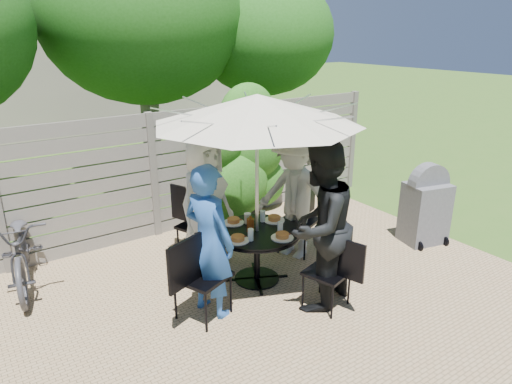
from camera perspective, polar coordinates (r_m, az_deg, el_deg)
backyard_envelope at (r=13.51m, az=-25.23°, el=16.55°), size 60.00×60.00×5.00m
patio_table at (r=5.51m, az=0.12°, el=-6.75°), size 1.30×1.30×0.67m
umbrella at (r=5.00m, az=0.13°, el=10.28°), size 2.97×2.97×2.27m
chair_back at (r=6.15m, az=-7.16°, el=-5.76°), size 0.61×0.75×0.98m
person_back at (r=5.85m, az=-6.41°, el=-1.16°), size 0.96×0.78×1.71m
chair_left at (r=4.95m, az=-6.75°, el=-12.43°), size 0.77×0.63×1.00m
person_left at (r=4.77m, az=-5.88°, el=-6.22°), size 0.58×0.71×1.69m
chair_front at (r=5.16m, az=8.91°, el=-11.55°), size 0.53×0.67×0.88m
person_front at (r=4.90m, az=7.94°, el=-4.31°), size 1.10×0.97×1.88m
chair_right at (r=6.31m, az=5.38°, el=-5.06°), size 0.73×0.61×0.96m
person_right at (r=5.99m, az=4.88°, el=-0.53°), size 0.96×1.26×1.72m
plate_back at (r=5.62m, az=-2.83°, el=-3.68°), size 0.26×0.26×0.06m
plate_left at (r=5.15m, az=-2.29°, el=-5.89°), size 0.26×0.26×0.06m
plate_front at (r=5.22m, az=3.30°, el=-5.55°), size 0.26×0.26×0.06m
plate_right at (r=5.68m, az=2.30°, el=-3.39°), size 0.26×0.26×0.06m
glass_left at (r=5.15m, az=-0.68°, el=-5.36°), size 0.07×0.07×0.14m
glass_front at (r=5.33m, az=3.04°, el=-4.45°), size 0.07×0.07×0.14m
glass_right at (r=5.64m, az=0.84°, el=-3.04°), size 0.07×0.07×0.14m
syrup_jug at (r=5.37m, az=-0.69°, el=-4.12°), size 0.09×0.09×0.16m
coffee_cup at (r=5.59m, az=-1.08°, el=-3.36°), size 0.08×0.08×0.12m
bicycle at (r=6.13m, az=-27.15°, el=-6.22°), size 0.93×1.87×0.94m
bbq_grill at (r=6.90m, az=20.42°, el=-1.81°), size 0.67×0.57×1.19m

